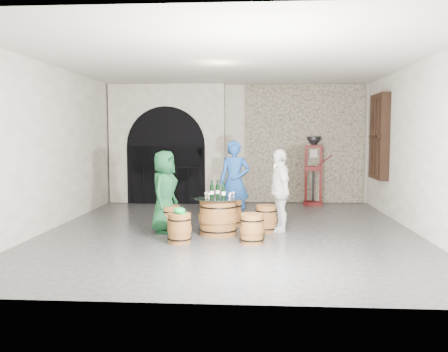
# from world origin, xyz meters

# --- Properties ---
(ground) EXTENTS (8.00, 8.00, 0.00)m
(ground) POSITION_xyz_m (0.00, 0.00, 0.00)
(ground) COLOR #29292C
(ground) RESTS_ON ground
(wall_back) EXTENTS (8.00, 0.00, 8.00)m
(wall_back) POSITION_xyz_m (0.00, 4.00, 1.60)
(wall_back) COLOR silver
(wall_back) RESTS_ON ground
(wall_front) EXTENTS (8.00, 0.00, 8.00)m
(wall_front) POSITION_xyz_m (0.00, -4.00, 1.60)
(wall_front) COLOR silver
(wall_front) RESTS_ON ground
(wall_left) EXTENTS (0.00, 8.00, 8.00)m
(wall_left) POSITION_xyz_m (-3.50, 0.00, 1.60)
(wall_left) COLOR silver
(wall_left) RESTS_ON ground
(wall_right) EXTENTS (0.00, 8.00, 8.00)m
(wall_right) POSITION_xyz_m (3.50, 0.00, 1.60)
(wall_right) COLOR silver
(wall_right) RESTS_ON ground
(ceiling) EXTENTS (8.00, 8.00, 0.00)m
(ceiling) POSITION_xyz_m (0.00, 0.00, 3.20)
(ceiling) COLOR beige
(ceiling) RESTS_ON wall_back
(stone_facing_panel) EXTENTS (3.20, 0.12, 3.18)m
(stone_facing_panel) POSITION_xyz_m (1.80, 3.94, 1.60)
(stone_facing_panel) COLOR #9F937E
(stone_facing_panel) RESTS_ON ground
(arched_opening) EXTENTS (3.10, 0.60, 3.19)m
(arched_opening) POSITION_xyz_m (-1.90, 3.74, 1.58)
(arched_opening) COLOR silver
(arched_opening) RESTS_ON ground
(shuttered_window) EXTENTS (0.23, 1.10, 2.00)m
(shuttered_window) POSITION_xyz_m (3.38, 2.40, 1.80)
(shuttered_window) COLOR black
(shuttered_window) RESTS_ON wall_right
(barrel_table) EXTENTS (0.88, 0.88, 0.68)m
(barrel_table) POSITION_xyz_m (-0.20, -0.37, 0.34)
(barrel_table) COLOR brown
(barrel_table) RESTS_ON ground
(barrel_stool_left) EXTENTS (0.42, 0.42, 0.51)m
(barrel_stool_left) POSITION_xyz_m (-1.13, -0.24, 0.25)
(barrel_stool_left) COLOR brown
(barrel_stool_left) RESTS_ON ground
(barrel_stool_far) EXTENTS (0.42, 0.42, 0.51)m
(barrel_stool_far) POSITION_xyz_m (0.01, 0.54, 0.25)
(barrel_stool_far) COLOR brown
(barrel_stool_far) RESTS_ON ground
(barrel_stool_right) EXTENTS (0.42, 0.42, 0.51)m
(barrel_stool_right) POSITION_xyz_m (0.69, -0.07, 0.25)
(barrel_stool_right) COLOR brown
(barrel_stool_right) RESTS_ON ground
(barrel_stool_near_right) EXTENTS (0.42, 0.42, 0.51)m
(barrel_stool_near_right) POSITION_xyz_m (0.43, -1.07, 0.25)
(barrel_stool_near_right) COLOR brown
(barrel_stool_near_right) RESTS_ON ground
(barrel_stool_near_left) EXTENTS (0.42, 0.42, 0.51)m
(barrel_stool_near_left) POSITION_xyz_m (-0.81, -1.09, 0.25)
(barrel_stool_near_left) COLOR brown
(barrel_stool_near_left) RESTS_ON ground
(green_cap) EXTENTS (0.25, 0.20, 0.11)m
(green_cap) POSITION_xyz_m (-0.80, -1.09, 0.55)
(green_cap) COLOR #0E9B3F
(green_cap) RESTS_ON barrel_stool_near_left
(person_green) EXTENTS (0.63, 0.84, 1.55)m
(person_green) POSITION_xyz_m (-1.23, -0.23, 0.77)
(person_green) COLOR #124222
(person_green) RESTS_ON ground
(person_blue) EXTENTS (0.67, 0.48, 1.73)m
(person_blue) POSITION_xyz_m (0.05, 0.73, 0.87)
(person_blue) COLOR navy
(person_blue) RESTS_ON ground
(person_white) EXTENTS (0.58, 0.99, 1.58)m
(person_white) POSITION_xyz_m (0.94, 0.01, 0.79)
(person_white) COLOR silver
(person_white) RESTS_ON ground
(wine_bottle_left) EXTENTS (0.08, 0.08, 0.32)m
(wine_bottle_left) POSITION_xyz_m (-0.31, -0.38, 0.81)
(wine_bottle_left) COLOR black
(wine_bottle_left) RESTS_ON barrel_table
(wine_bottle_center) EXTENTS (0.08, 0.08, 0.32)m
(wine_bottle_center) POSITION_xyz_m (-0.09, -0.49, 0.81)
(wine_bottle_center) COLOR black
(wine_bottle_center) RESTS_ON barrel_table
(wine_bottle_right) EXTENTS (0.08, 0.08, 0.32)m
(wine_bottle_right) POSITION_xyz_m (-0.22, -0.27, 0.81)
(wine_bottle_right) COLOR black
(wine_bottle_right) RESTS_ON barrel_table
(tasting_glass_a) EXTENTS (0.05, 0.05, 0.10)m
(tasting_glass_a) POSITION_xyz_m (-0.37, -0.42, 0.73)
(tasting_glass_a) COLOR #A1541F
(tasting_glass_a) RESTS_ON barrel_table
(tasting_glass_b) EXTENTS (0.05, 0.05, 0.10)m
(tasting_glass_b) POSITION_xyz_m (0.02, -0.31, 0.73)
(tasting_glass_b) COLOR #A1541F
(tasting_glass_b) RESTS_ON barrel_table
(tasting_glass_c) EXTENTS (0.05, 0.05, 0.10)m
(tasting_glass_c) POSITION_xyz_m (-0.42, -0.17, 0.73)
(tasting_glass_c) COLOR #A1541F
(tasting_glass_c) RESTS_ON barrel_table
(tasting_glass_d) EXTENTS (0.05, 0.05, 0.10)m
(tasting_glass_d) POSITION_xyz_m (0.08, -0.22, 0.73)
(tasting_glass_d) COLOR #A1541F
(tasting_glass_d) RESTS_ON barrel_table
(tasting_glass_e) EXTENTS (0.05, 0.05, 0.10)m
(tasting_glass_e) POSITION_xyz_m (0.03, -0.63, 0.73)
(tasting_glass_e) COLOR #A1541F
(tasting_glass_e) RESTS_ON barrel_table
(tasting_glass_f) EXTENTS (0.05, 0.05, 0.10)m
(tasting_glass_f) POSITION_xyz_m (-0.43, -0.34, 0.73)
(tasting_glass_f) COLOR #A1541F
(tasting_glass_f) RESTS_ON barrel_table
(side_barrel) EXTENTS (0.47, 0.47, 0.63)m
(side_barrel) POSITION_xyz_m (-0.05, 3.15, 0.31)
(side_barrel) COLOR brown
(side_barrel) RESTS_ON ground
(corking_press) EXTENTS (0.75, 0.46, 1.80)m
(corking_press) POSITION_xyz_m (2.00, 3.46, 1.05)
(corking_press) COLOR #530E0D
(corking_press) RESTS_ON ground
(control_box) EXTENTS (0.18, 0.10, 0.22)m
(control_box) POSITION_xyz_m (2.05, 3.86, 1.35)
(control_box) COLOR silver
(control_box) RESTS_ON wall_back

